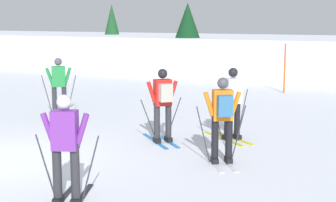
{
  "coord_description": "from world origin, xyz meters",
  "views": [
    {
      "loc": [
        7.39,
        -7.33,
        2.81
      ],
      "look_at": [
        1.95,
        3.21,
        0.9
      ],
      "focal_mm": 54.29,
      "sensor_mm": 36.0,
      "label": 1
    }
  ],
  "objects_px": {
    "skier_red": "(163,102)",
    "trail_marker_pole": "(285,68)",
    "skier_green": "(59,85)",
    "conifer_far_left": "(188,33)",
    "skier_purple": "(66,147)",
    "conifer_far_right": "(112,29)",
    "skier_white": "(232,102)",
    "skier_orange": "(223,116)"
  },
  "relations": [
    {
      "from": "trail_marker_pole",
      "to": "conifer_far_right",
      "type": "bearing_deg",
      "value": 150.9
    },
    {
      "from": "skier_purple",
      "to": "conifer_far_right",
      "type": "bearing_deg",
      "value": 121.77
    },
    {
      "from": "skier_purple",
      "to": "trail_marker_pole",
      "type": "height_order",
      "value": "trail_marker_pole"
    },
    {
      "from": "skier_purple",
      "to": "conifer_far_left",
      "type": "distance_m",
      "value": 18.36
    },
    {
      "from": "skier_red",
      "to": "skier_white",
      "type": "xyz_separation_m",
      "value": [
        1.31,
        0.98,
        -0.04
      ]
    },
    {
      "from": "skier_white",
      "to": "skier_orange",
      "type": "bearing_deg",
      "value": -75.17
    },
    {
      "from": "skier_red",
      "to": "trail_marker_pole",
      "type": "distance_m",
      "value": 9.22
    },
    {
      "from": "skier_white",
      "to": "skier_green",
      "type": "bearing_deg",
      "value": 174.58
    },
    {
      "from": "skier_red",
      "to": "trail_marker_pole",
      "type": "bearing_deg",
      "value": 87.4
    },
    {
      "from": "skier_green",
      "to": "trail_marker_pole",
      "type": "bearing_deg",
      "value": 58.87
    },
    {
      "from": "skier_green",
      "to": "conifer_far_left",
      "type": "bearing_deg",
      "value": 96.42
    },
    {
      "from": "conifer_far_right",
      "to": "skier_white",
      "type": "bearing_deg",
      "value": -48.63
    },
    {
      "from": "skier_green",
      "to": "conifer_far_right",
      "type": "bearing_deg",
      "value": 118.09
    },
    {
      "from": "skier_red",
      "to": "conifer_far_right",
      "type": "distance_m",
      "value": 20.18
    },
    {
      "from": "skier_white",
      "to": "skier_orange",
      "type": "xyz_separation_m",
      "value": [
        0.52,
        -1.97,
        0.04
      ]
    },
    {
      "from": "trail_marker_pole",
      "to": "conifer_far_left",
      "type": "xyz_separation_m",
      "value": [
        -5.96,
        3.92,
        1.17
      ]
    },
    {
      "from": "conifer_far_left",
      "to": "skier_orange",
      "type": "bearing_deg",
      "value": -62.44
    },
    {
      "from": "skier_purple",
      "to": "trail_marker_pole",
      "type": "bearing_deg",
      "value": 90.48
    },
    {
      "from": "skier_purple",
      "to": "trail_marker_pole",
      "type": "distance_m",
      "value": 13.37
    },
    {
      "from": "skier_white",
      "to": "skier_purple",
      "type": "xyz_separation_m",
      "value": [
        -0.78,
        -5.15,
        -0.0
      ]
    },
    {
      "from": "skier_green",
      "to": "conifer_far_right",
      "type": "xyz_separation_m",
      "value": [
        -7.81,
        14.63,
        1.3
      ]
    },
    {
      "from": "skier_orange",
      "to": "conifer_far_left",
      "type": "height_order",
      "value": "conifer_far_left"
    },
    {
      "from": "skier_green",
      "to": "trail_marker_pole",
      "type": "relative_size",
      "value": 0.9
    },
    {
      "from": "trail_marker_pole",
      "to": "skier_green",
      "type": "bearing_deg",
      "value": -121.13
    },
    {
      "from": "skier_white",
      "to": "trail_marker_pole",
      "type": "distance_m",
      "value": 8.27
    },
    {
      "from": "skier_white",
      "to": "trail_marker_pole",
      "type": "relative_size",
      "value": 0.9
    },
    {
      "from": "skier_green",
      "to": "skier_orange",
      "type": "height_order",
      "value": "same"
    },
    {
      "from": "trail_marker_pole",
      "to": "skier_white",
      "type": "bearing_deg",
      "value": -83.83
    },
    {
      "from": "skier_green",
      "to": "conifer_far_right",
      "type": "relative_size",
      "value": 0.46
    },
    {
      "from": "skier_green",
      "to": "conifer_far_left",
      "type": "height_order",
      "value": "conifer_far_left"
    },
    {
      "from": "skier_green",
      "to": "conifer_far_right",
      "type": "height_order",
      "value": "conifer_far_right"
    },
    {
      "from": "trail_marker_pole",
      "to": "conifer_far_right",
      "type": "height_order",
      "value": "conifer_far_right"
    },
    {
      "from": "skier_purple",
      "to": "conifer_far_right",
      "type": "relative_size",
      "value": 0.46
    },
    {
      "from": "skier_white",
      "to": "skier_purple",
      "type": "relative_size",
      "value": 1.0
    },
    {
      "from": "skier_red",
      "to": "conifer_far_left",
      "type": "distance_m",
      "value": 14.3
    },
    {
      "from": "skier_purple",
      "to": "skier_red",
      "type": "bearing_deg",
      "value": 97.28
    },
    {
      "from": "skier_red",
      "to": "conifer_far_left",
      "type": "bearing_deg",
      "value": 112.87
    },
    {
      "from": "conifer_far_left",
      "to": "skier_white",
      "type": "bearing_deg",
      "value": -60.59
    },
    {
      "from": "skier_green",
      "to": "skier_white",
      "type": "relative_size",
      "value": 1.0
    },
    {
      "from": "skier_orange",
      "to": "skier_green",
      "type": "bearing_deg",
      "value": 157.63
    },
    {
      "from": "skier_purple",
      "to": "trail_marker_pole",
      "type": "xyz_separation_m",
      "value": [
        -0.11,
        13.37,
        0.04
      ]
    },
    {
      "from": "skier_white",
      "to": "skier_red",
      "type": "bearing_deg",
      "value": -143.03
    }
  ]
}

